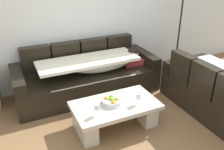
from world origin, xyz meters
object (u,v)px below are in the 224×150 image
couch_along_wall (89,76)px  wine_glass_near_right (138,97)px  coffee_table (115,112)px  open_magazine (131,95)px  floor_lamp (180,21)px  couch_near_window (219,94)px  fruit_bowl (112,101)px  wine_glass_near_left (97,107)px

couch_along_wall → wine_glass_near_right: couch_along_wall is taller
coffee_table → open_magazine: size_ratio=4.29×
floor_lamp → coffee_table: bearing=-149.7°
couch_along_wall → floor_lamp: 2.09m
wine_glass_near_right → couch_near_window: bearing=-9.6°
couch_near_window → coffee_table: bearing=77.5°
couch_near_window → wine_glass_near_right: bearing=80.4°
fruit_bowl → wine_glass_near_right: wine_glass_near_right is taller
open_magazine → fruit_bowl: bearing=-169.9°
couch_along_wall → wine_glass_near_right: size_ratio=14.92×
coffee_table → wine_glass_near_left: 0.45m
couch_near_window → open_magazine: 1.39m
couch_along_wall → wine_glass_near_left: couch_along_wall is taller
couch_along_wall → wine_glass_near_left: bearing=-105.7°
couch_near_window → coffee_table: (-1.61, 0.36, -0.10)m
coffee_table → open_magazine: open_magazine is taller
wine_glass_near_right → wine_glass_near_left: bearing=-178.9°
couch_along_wall → coffee_table: bearing=-90.9°
open_magazine → floor_lamp: floor_lamp is taller
fruit_bowl → couch_near_window: bearing=-13.0°
couch_near_window → wine_glass_near_left: couch_near_window is taller
coffee_table → floor_lamp: (1.95, 1.14, 0.88)m
floor_lamp → open_magazine: bearing=-148.0°
open_magazine → wine_glass_near_right: bearing=-101.0°
couch_near_window → floor_lamp: (0.34, 1.50, 0.78)m
coffee_table → couch_near_window: bearing=-12.5°
couch_near_window → fruit_bowl: 1.70m
fruit_bowl → floor_lamp: bearing=29.2°
wine_glass_near_left → coffee_table: bearing=23.3°
couch_along_wall → coffee_table: 1.11m
fruit_bowl → wine_glass_near_right: 0.37m
couch_along_wall → fruit_bowl: 1.08m
floor_lamp → wine_glass_near_right: bearing=-142.6°
coffee_table → open_magazine: 0.37m
couch_near_window → floor_lamp: bearing=-12.8°
couch_near_window → fruit_bowl: (-1.66, 0.38, 0.09)m
couch_near_window → couch_along_wall: bearing=47.6°
coffee_table → wine_glass_near_right: wine_glass_near_right is taller
wine_glass_near_right → open_magazine: 0.27m
wine_glass_near_left → wine_glass_near_right: same height
open_magazine → couch_along_wall: bearing=102.4°
wine_glass_near_right → floor_lamp: 2.19m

